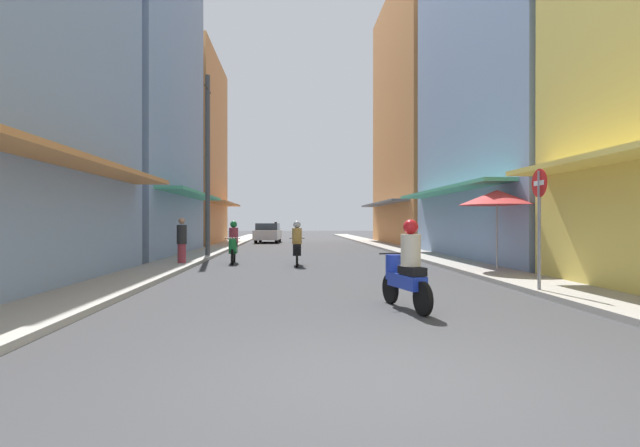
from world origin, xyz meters
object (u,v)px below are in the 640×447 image
object	(u,v)px
street_sign_no_entry	(539,213)
utility_pole	(208,165)
motorbike_blue	(406,269)
motorbike_black	(297,246)
motorbike_orange	(276,232)
vendor_umbrella	(497,198)
motorbike_green	(233,244)
pedestrian_crossing	(182,242)
parked_car	(268,233)

from	to	relation	value
street_sign_no_entry	utility_pole	bearing A→B (deg)	128.44
motorbike_blue	motorbike_black	distance (m)	8.78
motorbike_black	motorbike_orange	size ratio (longest dim) A/B	1.01
motorbike_orange	vendor_umbrella	bearing A→B (deg)	-75.55
motorbike_orange	vendor_umbrella	world-z (taller)	vendor_umbrella
motorbike_green	motorbike_black	bearing A→B (deg)	-25.83
vendor_umbrella	street_sign_no_entry	size ratio (longest dim) A/B	0.94
motorbike_green	vendor_umbrella	xyz separation A→B (m)	(8.26, -4.13, 1.56)
motorbike_black	pedestrian_crossing	bearing A→B (deg)	-179.98
motorbike_green	motorbike_orange	size ratio (longest dim) A/B	1.01
utility_pole	street_sign_no_entry	size ratio (longest dim) A/B	2.95
motorbike_blue	parked_car	xyz separation A→B (m)	(-3.72, 27.75, 0.04)
motorbike_green	motorbike_orange	bearing A→B (deg)	88.05
motorbike_orange	street_sign_no_entry	world-z (taller)	street_sign_no_entry
pedestrian_crossing	street_sign_no_entry	bearing A→B (deg)	-38.53
motorbike_blue	parked_car	bearing A→B (deg)	97.64
parked_car	pedestrian_crossing	xyz separation A→B (m)	(-2.07, -19.16, 0.10)
motorbike_blue	parked_car	world-z (taller)	motorbike_blue
motorbike_blue	parked_car	distance (m)	28.00
motorbike_green	motorbike_orange	xyz separation A→B (m)	(0.84, 24.67, 0.00)
pedestrian_crossing	vendor_umbrella	bearing A→B (deg)	-16.79
vendor_umbrella	street_sign_no_entry	world-z (taller)	street_sign_no_entry
motorbike_black	motorbike_orange	distance (m)	25.86
pedestrian_crossing	street_sign_no_entry	distance (m)	11.50
motorbike_green	street_sign_no_entry	xyz separation A→B (m)	(7.33, -8.29, 1.01)
parked_car	vendor_umbrella	bearing A→B (deg)	-70.54
motorbike_orange	pedestrian_crossing	world-z (taller)	pedestrian_crossing
motorbike_blue	motorbike_green	bearing A→B (deg)	113.14
motorbike_green	motorbike_black	world-z (taller)	same
pedestrian_crossing	utility_pole	xyz separation A→B (m)	(0.23, 3.87, 3.15)
motorbike_orange	vendor_umbrella	xyz separation A→B (m)	(7.42, -28.80, 1.56)
motorbike_green	parked_car	bearing A→B (deg)	88.62
motorbike_green	parked_car	size ratio (longest dim) A/B	0.43
vendor_umbrella	motorbike_orange	bearing A→B (deg)	104.45
motorbike_black	motorbike_orange	xyz separation A→B (m)	(-1.52, 25.81, 0.00)
motorbike_green	pedestrian_crossing	world-z (taller)	pedestrian_crossing
parked_car	pedestrian_crossing	bearing A→B (deg)	-96.17
motorbike_green	street_sign_no_entry	size ratio (longest dim) A/B	0.68
motorbike_blue	motorbike_green	size ratio (longest dim) A/B	0.98
parked_car	pedestrian_crossing	world-z (taller)	pedestrian_crossing
vendor_umbrella	motorbike_blue	bearing A→B (deg)	-126.20
vendor_umbrella	utility_pole	size ratio (longest dim) A/B	0.32
parked_car	street_sign_no_entry	world-z (taller)	street_sign_no_entry
utility_pole	motorbike_orange	bearing A→B (deg)	84.14
motorbike_black	street_sign_no_entry	size ratio (longest dim) A/B	0.68
motorbike_green	motorbike_black	xyz separation A→B (m)	(2.36, -1.14, 0.00)
vendor_umbrella	utility_pole	distance (m)	11.98
pedestrian_crossing	vendor_umbrella	xyz separation A→B (m)	(9.90, -2.99, 1.42)
parked_car	utility_pole	xyz separation A→B (m)	(-1.85, -15.29, 3.25)
motorbike_orange	motorbike_blue	bearing A→B (deg)	-84.49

